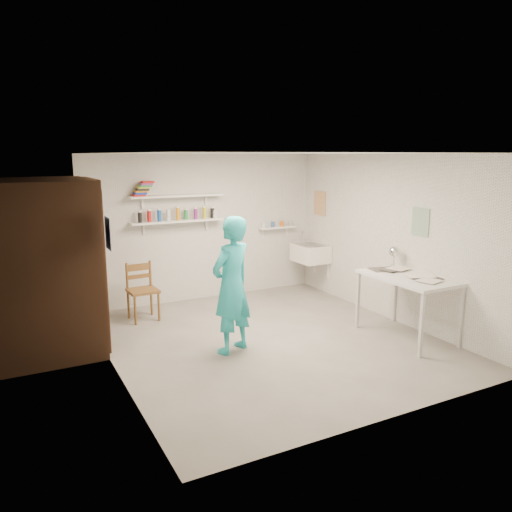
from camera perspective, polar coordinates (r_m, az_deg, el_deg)
name	(u,v)px	position (r m, az deg, el deg)	size (l,w,h in m)	color
floor	(270,340)	(6.64, 1.62, -9.61)	(4.00, 4.50, 0.02)	slate
ceiling	(271,152)	(6.20, 1.75, 11.75)	(4.00, 4.50, 0.02)	silver
wall_back	(204,227)	(8.33, -5.95, 3.27)	(4.00, 0.02, 2.40)	silver
wall_front	(397,293)	(4.53, 15.84, -4.09)	(4.00, 0.02, 2.40)	silver
wall_left	(109,266)	(5.63, -16.49, -1.11)	(0.02, 4.50, 2.40)	silver
wall_right	(392,238)	(7.49, 15.24, 2.00)	(0.02, 4.50, 2.40)	silver
doorway_recess	(94,265)	(6.68, -18.00, -1.01)	(0.02, 0.90, 2.00)	black
corridor_box	(33,267)	(6.60, -24.10, -1.17)	(1.40, 1.50, 2.10)	brown
door_lintel	(90,182)	(6.55, -18.40, 8.01)	(0.06, 1.05, 0.10)	brown
door_jamb_near	(104,273)	(6.20, -17.02, -1.89)	(0.06, 0.10, 2.00)	brown
door_jamb_far	(89,258)	(7.17, -18.53, -0.22)	(0.06, 0.10, 2.00)	brown
shelf_lower	(178,221)	(8.02, -8.95, 3.96)	(1.50, 0.22, 0.03)	white
shelf_upper	(177,196)	(7.97, -9.04, 6.81)	(1.50, 0.22, 0.03)	white
ledge_shelf	(277,227)	(8.84, 2.45, 3.28)	(0.70, 0.14, 0.03)	white
poster_left	(108,233)	(5.62, -16.57, 2.50)	(0.01, 0.28, 0.36)	#334C7F
poster_right_a	(320,203)	(8.82, 7.29, 5.99)	(0.01, 0.34, 0.42)	#995933
poster_right_b	(420,222)	(7.04, 18.27, 3.72)	(0.01, 0.30, 0.38)	#3F724C
belfast_sink	(310,253)	(8.73, 6.24, 0.32)	(0.48, 0.60, 0.30)	white
man	(232,285)	(6.03, -2.81, -3.34)	(0.61, 0.40, 1.68)	#26B8BE
wall_clock	(231,259)	(6.18, -2.83, -0.31)	(0.30, 0.30, 0.04)	beige
wooden_chair	(143,291)	(7.46, -12.80, -3.89)	(0.41, 0.39, 0.88)	brown
work_table	(407,307)	(6.88, 16.85, -5.59)	(0.75, 1.25, 0.84)	silver
desk_lamp	(395,252)	(7.22, 15.56, 0.50)	(0.16, 0.16, 0.16)	silver
spray_cans	(177,215)	(8.00, -8.98, 4.67)	(1.31, 0.06, 0.17)	black
book_stack	(143,189)	(7.81, -12.79, 7.51)	(0.32, 0.14, 0.22)	red
ledge_pots	(277,224)	(8.83, 2.45, 3.66)	(0.48, 0.07, 0.09)	silver
papers	(409,275)	(6.77, 17.07, -2.07)	(0.30, 0.22, 0.03)	silver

